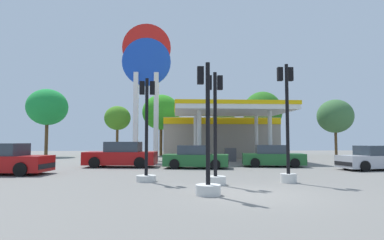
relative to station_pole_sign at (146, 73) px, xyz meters
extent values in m
plane|color=slate|center=(4.84, -17.03, -7.51)|extent=(90.00, 90.00, 0.00)
cube|color=gray|center=(7.05, 5.98, -5.53)|extent=(11.33, 5.89, 3.95)
cube|color=#EAB70C|center=(7.05, 2.99, -3.91)|extent=(11.33, 0.12, 0.60)
cube|color=white|center=(7.05, -0.95, -3.32)|extent=(9.16, 7.39, 0.35)
cube|color=#EAB70C|center=(7.05, -0.95, -2.99)|extent=(9.26, 7.49, 0.30)
cylinder|color=silver|center=(4.30, -2.99, -5.50)|extent=(0.32, 0.32, 4.02)
cylinder|color=silver|center=(9.80, -2.99, -5.50)|extent=(0.32, 0.32, 4.02)
cylinder|color=silver|center=(4.30, 1.08, -5.50)|extent=(0.32, 0.32, 4.02)
cylinder|color=silver|center=(9.80, 1.08, -5.50)|extent=(0.32, 0.32, 4.02)
cube|color=#4C4C51|center=(7.05, -0.95, -6.96)|extent=(0.90, 0.60, 1.10)
cube|color=white|center=(-0.86, -0.01, -3.74)|extent=(0.40, 0.56, 7.55)
cube|color=white|center=(0.86, -0.01, -3.74)|extent=(0.40, 0.56, 7.55)
cylinder|color=blue|center=(0.00, -0.01, 0.98)|extent=(4.17, 0.22, 4.17)
cylinder|color=red|center=(0.00, 0.01, 2.23)|extent=(4.17, 0.22, 4.17)
cube|color=white|center=(0.00, 0.05, 1.60)|extent=(3.84, 0.08, 0.75)
cylinder|color=black|center=(5.11, -6.79, -7.21)|extent=(0.63, 0.31, 0.60)
cylinder|color=black|center=(4.82, -8.39, -7.21)|extent=(0.63, 0.31, 0.60)
cylinder|color=black|center=(2.70, -6.35, -7.21)|extent=(0.63, 0.31, 0.60)
cylinder|color=black|center=(2.41, -7.95, -7.21)|extent=(0.63, 0.31, 0.60)
cube|color=#1E5928|center=(3.76, -7.37, -7.01)|extent=(4.19, 2.34, 0.72)
cube|color=#2D3842|center=(3.62, -7.34, -6.39)|extent=(2.12, 1.79, 0.60)
cube|color=black|center=(5.67, -7.72, -7.11)|extent=(0.39, 1.57, 0.23)
cylinder|color=black|center=(12.88, -10.16, -7.21)|extent=(0.62, 0.28, 0.60)
cylinder|color=black|center=(12.69, -8.55, -7.21)|extent=(0.62, 0.28, 0.60)
cylinder|color=black|center=(15.13, -8.26, -7.21)|extent=(0.62, 0.28, 0.60)
cube|color=#B2B2BA|center=(14.01, -9.21, -7.01)|extent=(4.12, 2.11, 0.71)
cube|color=#2D3842|center=(14.15, -9.19, -6.39)|extent=(2.04, 1.68, 0.60)
cube|color=black|center=(12.08, -9.44, -7.12)|extent=(0.30, 1.57, 0.23)
cylinder|color=black|center=(-2.57, -6.95, -7.16)|extent=(0.71, 0.30, 0.70)
cylinder|color=black|center=(-2.41, -5.08, -7.16)|extent=(0.71, 0.30, 0.70)
cylinder|color=black|center=(0.25, -7.19, -7.16)|extent=(0.71, 0.30, 0.70)
cylinder|color=black|center=(0.41, -5.33, -7.16)|extent=(0.71, 0.30, 0.70)
cube|color=#A51111|center=(-1.08, -6.14, -6.94)|extent=(4.71, 2.30, 0.83)
cube|color=#2D3842|center=(-0.92, -6.15, -6.22)|extent=(2.31, 1.88, 0.70)
cube|color=black|center=(-3.31, -5.94, -7.05)|extent=(0.29, 1.82, 0.26)
cylinder|color=black|center=(-4.77, -9.71, -7.18)|extent=(0.69, 0.29, 0.67)
cylinder|color=black|center=(-4.94, -11.50, -7.18)|extent=(0.69, 0.29, 0.67)
cube|color=#A51111|center=(-6.21, -10.48, -6.96)|extent=(4.53, 2.24, 0.79)
cube|color=#2D3842|center=(-6.37, -10.47, -6.27)|extent=(2.23, 1.82, 0.67)
cube|color=black|center=(-4.07, -10.68, -7.07)|extent=(0.29, 1.75, 0.25)
cylinder|color=black|center=(10.26, -5.88, -7.21)|extent=(0.63, 0.31, 0.61)
cylinder|color=black|center=(9.98, -7.48, -7.21)|extent=(0.63, 0.31, 0.61)
cylinder|color=black|center=(7.83, -5.46, -7.21)|extent=(0.63, 0.31, 0.61)
cylinder|color=black|center=(7.56, -7.06, -7.21)|extent=(0.63, 0.31, 0.61)
cube|color=#1E5928|center=(8.91, -6.47, -7.01)|extent=(4.20, 2.31, 0.72)
cube|color=#2D3842|center=(8.77, -6.44, -6.39)|extent=(2.11, 1.78, 0.61)
cube|color=black|center=(10.83, -6.80, -7.11)|extent=(0.38, 1.58, 0.23)
cylinder|color=silver|center=(7.02, -14.45, -7.33)|extent=(0.64, 0.64, 0.36)
cylinder|color=black|center=(7.02, -14.45, -4.89)|extent=(0.14, 0.14, 4.53)
cube|color=black|center=(6.80, -14.29, -3.01)|extent=(0.21, 0.20, 0.57)
sphere|color=red|center=(6.80, -14.16, -2.83)|extent=(0.15, 0.15, 0.15)
sphere|color=#D89E0C|center=(6.80, -14.16, -3.01)|extent=(0.15, 0.15, 0.15)
sphere|color=green|center=(6.80, -14.16, -3.19)|extent=(0.15, 0.15, 0.15)
cube|color=black|center=(7.24, -14.29, -3.01)|extent=(0.21, 0.20, 0.57)
sphere|color=red|center=(7.24, -14.16, -2.83)|extent=(0.15, 0.15, 0.15)
sphere|color=#D89E0C|center=(7.24, -14.16, -3.01)|extent=(0.15, 0.15, 0.15)
sphere|color=green|center=(7.24, -14.16, -3.19)|extent=(0.15, 0.15, 0.15)
cylinder|color=silver|center=(3.42, -17.25, -7.35)|extent=(0.79, 0.79, 0.33)
cylinder|color=black|center=(3.42, -17.25, -5.24)|extent=(0.14, 0.14, 3.88)
cube|color=black|center=(3.20, -17.09, -3.69)|extent=(0.21, 0.20, 0.57)
sphere|color=red|center=(3.20, -16.97, -3.51)|extent=(0.15, 0.15, 0.15)
sphere|color=#D89E0C|center=(3.20, -16.97, -3.69)|extent=(0.15, 0.15, 0.15)
sphere|color=green|center=(3.20, -16.97, -3.87)|extent=(0.15, 0.15, 0.15)
cylinder|color=silver|center=(3.97, -14.86, -7.35)|extent=(0.80, 0.80, 0.32)
cylinder|color=black|center=(3.97, -14.86, -5.14)|extent=(0.14, 0.14, 4.09)
cube|color=black|center=(3.75, -14.70, -3.48)|extent=(0.21, 0.20, 0.57)
sphere|color=red|center=(3.75, -14.57, -3.30)|extent=(0.15, 0.15, 0.15)
sphere|color=#D89E0C|center=(3.75, -14.57, -3.48)|extent=(0.15, 0.15, 0.15)
sphere|color=green|center=(3.75, -14.57, -3.66)|extent=(0.15, 0.15, 0.15)
cube|color=black|center=(4.19, -14.70, -3.48)|extent=(0.21, 0.20, 0.57)
sphere|color=red|center=(4.19, -14.57, -3.30)|extent=(0.15, 0.15, 0.15)
sphere|color=#D89E0C|center=(4.19, -14.57, -3.48)|extent=(0.15, 0.15, 0.15)
sphere|color=green|center=(4.19, -14.57, -3.66)|extent=(0.15, 0.15, 0.15)
cylinder|color=silver|center=(1.20, -13.75, -7.38)|extent=(0.83, 0.83, 0.26)
cylinder|color=black|center=(1.20, -13.75, -5.20)|extent=(0.14, 0.14, 4.11)
cube|color=black|center=(0.98, -13.59, -3.53)|extent=(0.21, 0.20, 0.57)
sphere|color=red|center=(0.98, -13.47, -3.35)|extent=(0.15, 0.15, 0.15)
sphere|color=#D89E0C|center=(0.98, -13.47, -3.53)|extent=(0.15, 0.15, 0.15)
sphere|color=green|center=(0.98, -13.47, -3.71)|extent=(0.15, 0.15, 0.15)
cube|color=black|center=(1.42, -13.59, -3.53)|extent=(0.21, 0.20, 0.57)
sphere|color=red|center=(1.42, -13.47, -3.35)|extent=(0.15, 0.15, 0.15)
sphere|color=#D89E0C|center=(1.42, -13.47, -3.53)|extent=(0.15, 0.15, 0.15)
sphere|color=green|center=(1.42, -13.47, -3.71)|extent=(0.15, 0.15, 0.15)
cylinder|color=brown|center=(-11.31, 8.00, -5.64)|extent=(0.35, 0.35, 3.75)
ellipsoid|color=#1E913C|center=(-11.31, 8.00, -2.15)|extent=(4.29, 4.29, 3.91)
cylinder|color=brown|center=(-3.86, 8.50, -5.93)|extent=(0.29, 0.29, 3.15)
ellipsoid|color=#448521|center=(-3.86, 8.50, -3.28)|extent=(2.88, 2.88, 2.66)
cylinder|color=brown|center=(0.92, 9.79, -5.82)|extent=(0.35, 0.35, 3.39)
ellipsoid|color=#2F911F|center=(0.92, 9.79, -2.49)|extent=(4.36, 4.36, 4.07)
cylinder|color=brown|center=(8.23, 9.64, -5.53)|extent=(0.31, 0.31, 3.96)
ellipsoid|color=#458623|center=(8.23, 9.64, -2.49)|extent=(2.84, 2.84, 2.28)
cylinder|color=brown|center=(12.99, 10.24, -5.78)|extent=(0.25, 0.25, 3.46)
ellipsoid|color=#2C7320|center=(12.99, 10.24, -2.32)|extent=(4.62, 4.62, 4.78)
cylinder|color=brown|center=(20.49, 7.49, -6.01)|extent=(0.29, 0.29, 3.00)
ellipsoid|color=#3D6C3B|center=(20.49, 7.49, -3.04)|extent=(3.92, 3.92, 3.75)
camera|label=1|loc=(2.32, -27.34, -5.81)|focal=29.97mm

